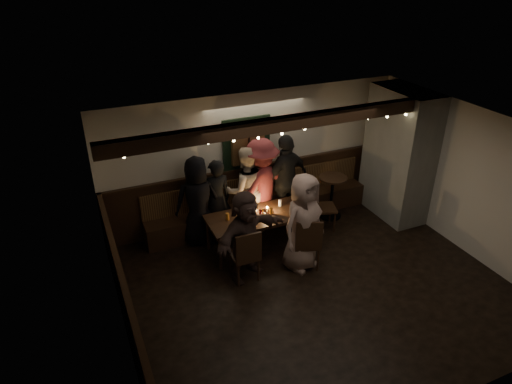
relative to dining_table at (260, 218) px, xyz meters
name	(u,v)px	position (x,y,z in m)	size (l,w,h in m)	color
room	(331,181)	(1.44, 0.02, 0.45)	(6.02, 5.01, 2.62)	black
dining_table	(260,218)	(0.00, 0.00, 0.00)	(1.92, 0.82, 0.83)	black
chair_near_left	(246,253)	(-0.60, -0.79, -0.08)	(0.44, 0.44, 0.96)	black
chair_near_right	(308,241)	(0.47, -0.89, -0.07)	(0.57, 0.57, 0.98)	black
chair_end	(320,204)	(1.31, 0.14, -0.08)	(0.55, 0.55, 0.98)	black
high_top	(332,192)	(1.77, 0.45, -0.06)	(0.56, 0.56, 0.89)	black
person_a	(198,201)	(-0.95, 0.64, 0.22)	(0.83, 0.54, 1.70)	black
person_b	(216,199)	(-0.59, 0.67, 0.17)	(0.58, 0.38, 1.58)	black
person_c	(245,190)	(-0.01, 0.68, 0.24)	(0.84, 0.66, 1.73)	beige
person_d	(261,185)	(0.29, 0.64, 0.30)	(1.19, 0.69, 1.85)	maroon
person_e	(286,180)	(0.83, 0.65, 0.30)	(1.08, 0.45, 1.85)	black
person_f	(246,236)	(-0.55, -0.66, 0.16)	(1.46, 0.46, 1.57)	#33231F
person_g	(303,223)	(0.42, -0.79, 0.24)	(0.85, 0.55, 1.74)	gray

